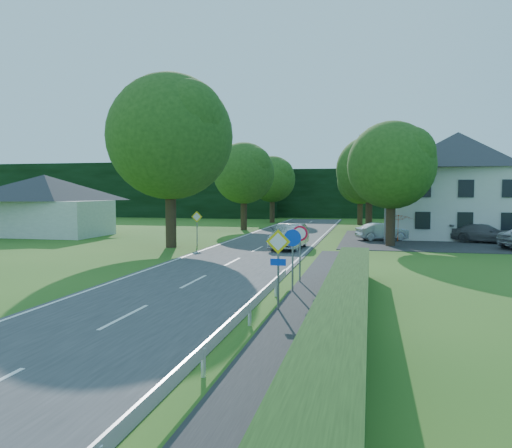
% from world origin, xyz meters
% --- Properties ---
extents(road, '(7.00, 80.00, 0.04)m').
position_xyz_m(road, '(0.00, 20.00, 0.02)').
color(road, '#363638').
rests_on(road, ground).
extents(footpath, '(1.50, 44.00, 0.04)m').
position_xyz_m(footpath, '(4.95, 2.00, 0.02)').
color(footpath, '#242426').
rests_on(footpath, ground).
extents(parking_pad, '(14.00, 16.00, 0.04)m').
position_xyz_m(parking_pad, '(12.00, 33.00, 0.02)').
color(parking_pad, '#242426').
rests_on(parking_pad, ground).
extents(line_edge_left, '(0.12, 80.00, 0.01)m').
position_xyz_m(line_edge_left, '(-3.25, 20.00, 0.04)').
color(line_edge_left, white).
rests_on(line_edge_left, road).
extents(line_edge_right, '(0.12, 80.00, 0.01)m').
position_xyz_m(line_edge_right, '(3.25, 20.00, 0.04)').
color(line_edge_right, white).
rests_on(line_edge_right, road).
extents(line_centre, '(0.12, 80.00, 0.01)m').
position_xyz_m(line_centre, '(0.00, 20.00, 0.04)').
color(line_centre, white).
rests_on(line_centre, road).
extents(guardrail, '(0.12, 26.00, 0.69)m').
position_xyz_m(guardrail, '(3.85, -1.00, 0.34)').
color(guardrail, white).
rests_on(guardrail, ground).
extents(hedge_right, '(1.20, 30.00, 1.30)m').
position_xyz_m(hedge_right, '(6.50, 0.00, 0.65)').
color(hedge_right, black).
rests_on(hedge_right, ground).
extents(tree_main, '(9.40, 9.40, 11.64)m').
position_xyz_m(tree_main, '(-6.00, 24.00, 5.82)').
color(tree_main, '#234715').
rests_on(tree_main, ground).
extents(tree_left_far, '(7.00, 7.00, 8.58)m').
position_xyz_m(tree_left_far, '(-5.00, 40.00, 4.29)').
color(tree_left_far, '#234715').
rests_on(tree_left_far, ground).
extents(tree_right_far, '(7.40, 7.40, 9.09)m').
position_xyz_m(tree_right_far, '(7.00, 42.00, 4.54)').
color(tree_right_far, '#234715').
rests_on(tree_right_far, ground).
extents(tree_left_back, '(6.60, 6.60, 8.07)m').
position_xyz_m(tree_left_back, '(-4.50, 52.00, 4.04)').
color(tree_left_back, '#234715').
rests_on(tree_left_back, ground).
extents(tree_right_back, '(6.20, 6.20, 7.56)m').
position_xyz_m(tree_right_back, '(6.00, 50.00, 3.78)').
color(tree_right_back, '#234715').
rests_on(tree_right_back, ground).
extents(tree_right_mid, '(7.00, 7.00, 8.58)m').
position_xyz_m(tree_right_mid, '(8.50, 28.00, 4.29)').
color(tree_right_mid, '#234715').
rests_on(tree_right_mid, ground).
extents(treeline_left, '(44.00, 6.00, 8.00)m').
position_xyz_m(treeline_left, '(-28.00, 62.00, 4.00)').
color(treeline_left, black).
rests_on(treeline_left, ground).
extents(treeline_right, '(30.00, 5.00, 7.00)m').
position_xyz_m(treeline_right, '(8.00, 66.00, 3.50)').
color(treeline_right, black).
rests_on(treeline_right, ground).
extents(bungalow_left, '(11.00, 6.50, 5.20)m').
position_xyz_m(bungalow_left, '(-20.00, 30.00, 2.71)').
color(bungalow_left, '#B8B9B4').
rests_on(bungalow_left, ground).
extents(house_white, '(10.60, 8.40, 8.60)m').
position_xyz_m(house_white, '(14.00, 36.00, 4.41)').
color(house_white, silver).
rests_on(house_white, ground).
extents(streetlight, '(2.03, 0.18, 8.00)m').
position_xyz_m(streetlight, '(8.06, 30.00, 4.46)').
color(streetlight, slate).
rests_on(streetlight, ground).
extents(sign_priority_right, '(0.78, 0.09, 2.59)m').
position_xyz_m(sign_priority_right, '(4.30, 7.98, 1.80)').
color(sign_priority_right, slate).
rests_on(sign_priority_right, ground).
extents(sign_roundabout, '(0.64, 0.08, 2.37)m').
position_xyz_m(sign_roundabout, '(4.30, 10.98, 1.67)').
color(sign_roundabout, slate).
rests_on(sign_roundabout, ground).
extents(sign_speed_limit, '(0.64, 0.11, 2.37)m').
position_xyz_m(sign_speed_limit, '(4.30, 12.97, 1.77)').
color(sign_speed_limit, slate).
rests_on(sign_speed_limit, ground).
extents(sign_priority_left, '(0.78, 0.09, 2.44)m').
position_xyz_m(sign_priority_left, '(-4.50, 24.98, 1.72)').
color(sign_priority_left, slate).
rests_on(sign_priority_left, ground).
extents(moving_car, '(2.03, 4.98, 1.61)m').
position_xyz_m(moving_car, '(1.98, 24.73, 0.84)').
color(moving_car, silver).
rests_on(moving_car, road).
extents(motorcycle, '(0.82, 1.92, 0.98)m').
position_xyz_m(motorcycle, '(-0.06, 30.63, 0.53)').
color(motorcycle, black).
rests_on(motorcycle, road).
extents(parked_car_silver_a, '(4.24, 2.72, 1.32)m').
position_xyz_m(parked_car_silver_a, '(8.09, 32.01, 0.70)').
color(parked_car_silver_a, '#AFAEB3').
rests_on(parked_car_silver_a, parking_pad).
extents(parked_car_grey, '(5.00, 3.29, 1.35)m').
position_xyz_m(parked_car_grey, '(15.33, 31.80, 0.71)').
color(parked_car_grey, '#515055').
rests_on(parked_car_grey, parking_pad).
extents(parasol, '(2.84, 2.87, 2.06)m').
position_xyz_m(parasol, '(9.16, 31.24, 1.07)').
color(parasol, '#D54111').
rests_on(parasol, parking_pad).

